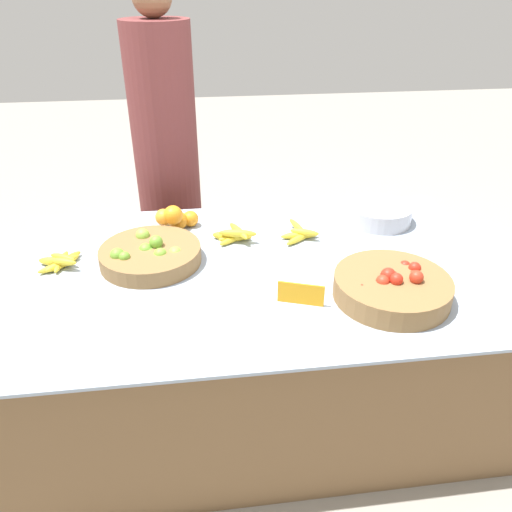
% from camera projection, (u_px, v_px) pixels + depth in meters
% --- Properties ---
extents(ground_plane, '(12.00, 12.00, 0.00)m').
position_uv_depth(ground_plane, '(256.00, 391.00, 2.24)').
color(ground_plane, gray).
extents(market_table, '(1.90, 1.15, 0.65)m').
position_uv_depth(market_table, '(256.00, 334.00, 2.08)').
color(market_table, brown).
rests_on(market_table, ground_plane).
extents(lime_bowl, '(0.39, 0.39, 0.11)m').
position_uv_depth(lime_bowl, '(150.00, 254.00, 1.93)').
color(lime_bowl, olive).
rests_on(lime_bowl, market_table).
extents(tomato_basket, '(0.40, 0.40, 0.12)m').
position_uv_depth(tomato_basket, '(392.00, 287.00, 1.72)').
color(tomato_basket, olive).
rests_on(tomato_basket, market_table).
extents(orange_pile, '(0.18, 0.19, 0.14)m').
position_uv_depth(orange_pile, '(175.00, 218.00, 2.16)').
color(orange_pile, orange).
rests_on(orange_pile, market_table).
extents(metal_bowl, '(0.28, 0.28, 0.08)m').
position_uv_depth(metal_bowl, '(380.00, 214.00, 2.25)').
color(metal_bowl, '#B7B7BF').
rests_on(metal_bowl, market_table).
extents(price_sign, '(0.15, 0.06, 0.08)m').
position_uv_depth(price_sign, '(301.00, 294.00, 1.69)').
color(price_sign, orange).
rests_on(price_sign, market_table).
extents(banana_bunch_back_center, '(0.19, 0.16, 0.06)m').
position_uv_depth(banana_bunch_back_center, '(234.00, 235.00, 2.09)').
color(banana_bunch_back_center, yellow).
rests_on(banana_bunch_back_center, market_table).
extents(banana_bunch_front_right, '(0.17, 0.20, 0.05)m').
position_uv_depth(banana_bunch_front_right, '(300.00, 234.00, 2.11)').
color(banana_bunch_front_right, yellow).
rests_on(banana_bunch_front_right, market_table).
extents(banana_bunch_front_left, '(0.17, 0.16, 0.05)m').
position_uv_depth(banana_bunch_front_left, '(61.00, 262.00, 1.91)').
color(banana_bunch_front_left, yellow).
rests_on(banana_bunch_front_left, market_table).
extents(vendor_person, '(0.33, 0.33, 1.63)m').
position_uv_depth(vendor_person, '(167.00, 164.00, 2.63)').
color(vendor_person, brown).
rests_on(vendor_person, ground_plane).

